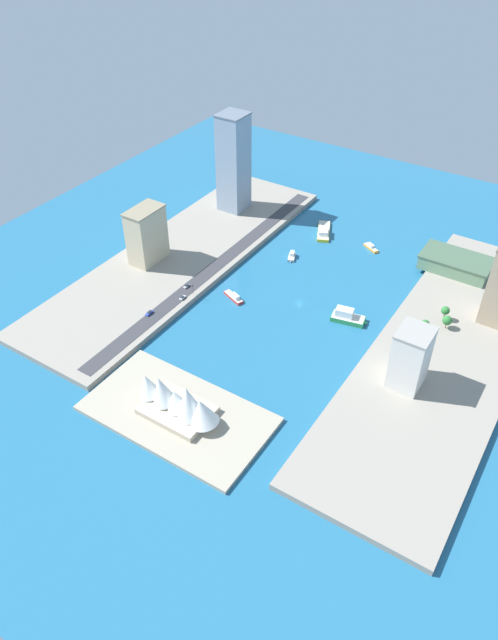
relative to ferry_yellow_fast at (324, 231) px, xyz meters
The scene contains 20 objects.
ground_plane 81.71m from the ferry_yellow_fast, 107.40° to the left, with size 440.00×440.00×0.00m, color #23668E.
quay_west 136.01m from the ferry_yellow_fast, 145.03° to the left, with size 70.00×240.00×3.38m, color gray.
quay_east 99.97m from the ferry_yellow_fast, 51.24° to the left, with size 70.00×240.00×3.38m, color gray.
peninsula_point 187.08m from the ferry_yellow_fast, 95.81° to the left, with size 87.70×48.19×2.00m, color #A89E89.
road_strip 85.84m from the ferry_yellow_fast, 65.28° to the left, with size 9.15×228.00×0.15m, color #38383D.
ferry_yellow_fast is the anchor object (origin of this frame).
yacht_sleek_gray 39.05m from the ferry_yellow_fast, 85.45° to the left, with size 7.48×11.08×3.90m.
ferry_green_doubledeck 95.73m from the ferry_yellow_fast, 125.04° to the left, with size 21.37×11.84×7.74m.
water_taxi_orange 35.48m from the ferry_yellow_fast, behind, with size 12.70×8.80×3.14m.
tugboat_red 96.30m from the ferry_yellow_fast, 83.95° to the left, with size 16.06×9.10×3.89m.
office_block_beige 122.21m from the ferry_yellow_fast, 50.94° to the left, with size 14.74×25.03×35.47m.
hotel_broad_white 151.39m from the ferry_yellow_fast, 132.47° to the left, with size 15.95×18.23×32.33m.
tower_tall_glass 78.26m from the ferry_yellow_fast, ahead, with size 18.34×19.38×68.41m.
terminal_long_green 90.87m from the ferry_yellow_fast, behind, with size 42.46×24.13×9.16m.
sedan_silver 111.74m from the ferry_yellow_fast, 70.33° to the left, with size 2.01×4.54×1.51m.
van_white 120.20m from the ferry_yellow_fast, 74.27° to the left, with size 2.13×4.38×1.44m.
hatchback_blue 142.83m from the ferry_yellow_fast, 74.05° to the left, with size 1.95×5.17×1.63m.
traffic_light_waterfront 112.92m from the ferry_yellow_fast, 74.57° to the left, with size 0.36×0.36×6.50m.
opera_landmark 187.42m from the ferry_yellow_fast, 96.23° to the left, with size 46.21×22.98×20.13m.
park_tree_cluster 117.53m from the ferry_yellow_fast, 149.36° to the left, with size 14.06×20.83×8.68m.
Camera 1 is at (-125.78, 249.91, 210.76)m, focal length 33.45 mm.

